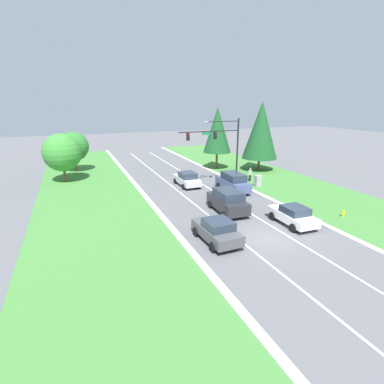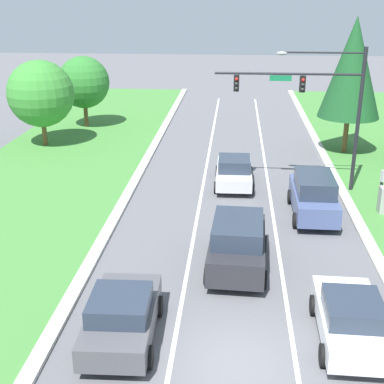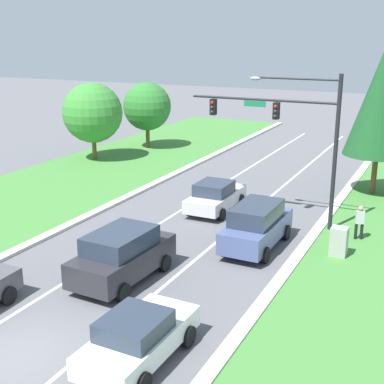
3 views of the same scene
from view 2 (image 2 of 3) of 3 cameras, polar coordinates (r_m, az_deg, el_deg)
ground_plane at (r=16.18m, az=4.41°, el=-17.79°), size 160.00×160.00×0.00m
curb_strip_left at (r=17.04m, az=-15.75°, el=-16.05°), size 0.50×90.00×0.15m
lane_stripe_inner_left at (r=16.26m, az=-2.25°, el=-17.50°), size 0.14×81.00×0.01m
lane_stripe_inner_right at (r=16.29m, az=11.07°, el=-17.84°), size 0.14×81.00×0.01m
traffic_signal_mast at (r=28.21m, az=13.21°, el=9.84°), size 7.48×0.41×7.51m
slate_blue_suv at (r=25.76m, az=12.84°, el=-0.33°), size 2.10×4.81×2.05m
silver_sedan at (r=29.33m, az=4.50°, el=2.23°), size 2.10×4.48×1.63m
graphite_sedan at (r=16.72m, az=-7.49°, el=-12.97°), size 2.25×4.29×1.65m
white_sedan at (r=17.22m, az=16.57°, el=-12.81°), size 2.12×4.26×1.56m
charcoal_suv at (r=20.52m, az=4.88°, el=-5.46°), size 2.41×4.73×2.03m
pedestrian at (r=29.28m, az=19.83°, el=1.25°), size 0.43×0.34×1.69m
conifer_near_right_tree at (r=35.77m, az=16.75°, el=12.57°), size 3.90×3.90×8.68m
oak_near_left_tree at (r=42.52m, az=-11.48°, el=11.39°), size 3.93×3.93×5.48m
oak_far_left_tree at (r=37.76m, az=-15.84°, el=10.05°), size 4.45×4.45×5.84m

